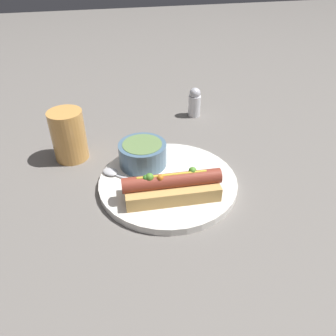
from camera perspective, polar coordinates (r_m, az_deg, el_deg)
name	(u,v)px	position (r m, az deg, el deg)	size (l,w,h in m)	color
ground_plane	(168,185)	(0.67, 0.00, -3.02)	(4.00, 4.00, 0.00)	slate
dinner_plate	(168,182)	(0.67, 0.00, -2.52)	(0.28, 0.28, 0.02)	white
hot_dog	(172,187)	(0.61, 0.65, -3.28)	(0.19, 0.08, 0.06)	tan
soup_bowl	(143,153)	(0.70, -4.44, 2.58)	(0.10, 0.10, 0.05)	slate
spoon	(119,175)	(0.68, -8.46, -1.29)	(0.12, 0.12, 0.01)	#B7B7BC
drinking_glass	(69,135)	(0.76, -16.92, 5.45)	(0.08, 0.08, 0.12)	#D8994C
salt_shaker	(195,102)	(0.93, 4.65, 11.35)	(0.03, 0.03, 0.08)	silver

